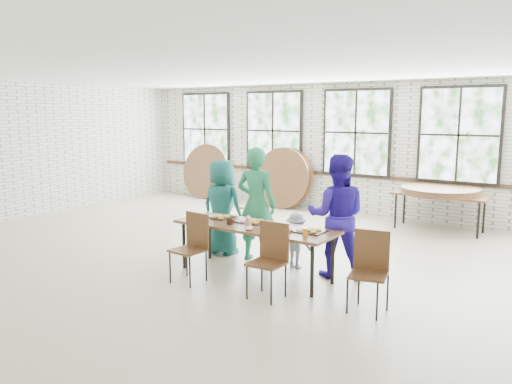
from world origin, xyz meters
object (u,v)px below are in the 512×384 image
Objects in this scene: chair_near_right at (270,253)px; chair_near_left at (193,241)px; storage_table at (440,197)px; dining_table at (255,229)px.

chair_near_left is at bearing -176.96° from chair_near_right.
chair_near_right is 4.97m from storage_table.
chair_near_left is 1.00× the size of chair_near_right.
dining_table is 1.32× the size of storage_table.
chair_near_right reaches higher than storage_table.
chair_near_left is at bearing -110.92° from storage_table.
dining_table is 2.53× the size of chair_near_left.
storage_table is at bearing 71.78° from chair_near_left.
dining_table is at bearing 136.77° from chair_near_right.
chair_near_left is (-0.60, -0.65, -0.13)m from dining_table.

